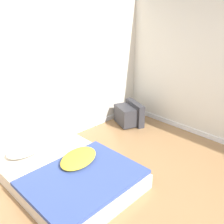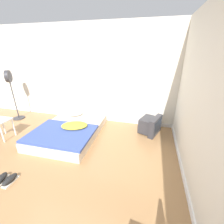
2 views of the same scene
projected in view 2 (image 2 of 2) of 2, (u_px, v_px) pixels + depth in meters
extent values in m
plane|color=#997047|center=(27.00, 179.00, 2.43)|extent=(20.00, 20.00, 0.00)
cube|color=silver|center=(85.00, 75.00, 4.15)|extent=(7.32, 0.06, 2.60)
cube|color=white|center=(87.00, 117.00, 4.60)|extent=(7.32, 0.02, 0.09)
cube|color=silver|center=(90.00, 57.00, 3.89)|extent=(0.98, 0.01, 1.01)
cube|color=white|center=(90.00, 57.00, 3.89)|extent=(0.91, 0.01, 0.94)
cube|color=white|center=(193.00, 217.00, 1.84)|extent=(0.02, 7.31, 0.09)
cube|color=beige|center=(70.00, 131.00, 3.68)|extent=(1.39, 1.87, 0.20)
ellipsoid|color=silver|center=(73.00, 113.00, 4.30)|extent=(0.53, 0.35, 0.14)
cube|color=#384C93|center=(62.00, 133.00, 3.32)|extent=(1.40, 1.10, 0.05)
ellipsoid|color=yellow|center=(74.00, 125.00, 3.53)|extent=(0.71, 0.58, 0.11)
cube|color=#333338|center=(147.00, 124.00, 3.77)|extent=(0.44, 0.55, 0.35)
cube|color=#333338|center=(155.00, 126.00, 3.66)|extent=(0.32, 0.59, 0.44)
cube|color=#283342|center=(158.00, 126.00, 3.62)|extent=(0.17, 0.45, 0.32)
cube|color=white|center=(0.00, 120.00, 3.41)|extent=(0.37, 0.37, 0.03)
cylinder|color=white|center=(2.00, 134.00, 3.32)|extent=(0.03, 0.03, 0.44)
cylinder|color=white|center=(3.00, 126.00, 3.68)|extent=(0.03, 0.03, 0.44)
cylinder|color=white|center=(14.00, 127.00, 3.60)|extent=(0.03, 0.03, 0.44)
cube|color=silver|center=(2.00, 181.00, 2.39)|extent=(0.16, 0.28, 0.02)
ellipsoid|color=black|center=(1.00, 178.00, 2.37)|extent=(0.17, 0.28, 0.09)
cube|color=silver|center=(11.00, 182.00, 2.37)|extent=(0.10, 0.26, 0.02)
ellipsoid|color=black|center=(10.00, 179.00, 2.36)|extent=(0.11, 0.26, 0.09)
cylinder|color=#333338|center=(19.00, 118.00, 4.59)|extent=(0.33, 0.33, 0.02)
cylinder|color=#333338|center=(15.00, 100.00, 4.38)|extent=(0.03, 0.03, 1.11)
cylinder|color=#333338|center=(8.00, 76.00, 4.11)|extent=(0.24, 0.33, 0.33)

